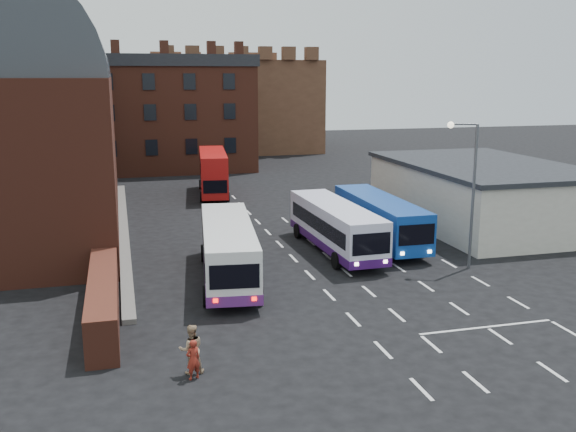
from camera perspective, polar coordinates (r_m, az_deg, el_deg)
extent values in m
plane|color=black|center=(28.38, 5.24, -8.57)|extent=(180.00, 180.00, 0.00)
cube|color=#602B1E|center=(46.55, -22.58, 5.14)|extent=(12.00, 28.00, 10.00)
cylinder|color=#1E2328|center=(46.27, -23.10, 11.28)|extent=(12.00, 26.00, 12.00)
cube|color=#602B1E|center=(28.40, -16.08, -7.07)|extent=(1.20, 10.00, 1.80)
cube|color=beige|center=(46.50, 16.85, 1.80)|extent=(10.00, 16.00, 4.00)
cube|color=#282B30|center=(46.18, 17.02, 4.37)|extent=(10.40, 16.40, 0.30)
cube|color=brown|center=(71.07, -12.34, 8.40)|extent=(22.00, 10.00, 11.00)
cube|color=brown|center=(92.20, -5.40, 9.80)|extent=(22.00, 22.00, 12.00)
cube|color=white|center=(32.35, -5.36, -2.78)|extent=(3.63, 10.82, 2.41)
cube|color=black|center=(32.31, -5.36, -2.53)|extent=(3.55, 9.64, 0.87)
cylinder|color=black|center=(35.89, -7.52, -3.30)|extent=(0.38, 0.99, 0.96)
cylinder|color=black|center=(29.08, -7.31, -7.08)|extent=(0.38, 0.99, 0.96)
cylinder|color=black|center=(35.99, -3.68, -3.17)|extent=(0.38, 0.99, 0.96)
cylinder|color=black|center=(29.20, -2.54, -6.91)|extent=(0.38, 0.99, 0.96)
cube|color=white|center=(37.40, 4.24, -0.75)|extent=(2.63, 10.37, 2.34)
cube|color=black|center=(37.37, 4.25, -0.54)|extent=(2.65, 9.17, 0.84)
cylinder|color=black|center=(35.20, 7.88, -3.64)|extent=(0.29, 0.94, 0.94)
cylinder|color=black|center=(41.40, 3.96, -1.11)|extent=(0.29, 0.94, 0.94)
cylinder|color=black|center=(34.33, 4.31, -3.98)|extent=(0.29, 0.94, 0.94)
cylinder|color=black|center=(40.67, 0.86, -1.34)|extent=(0.29, 0.94, 0.94)
cube|color=#0F3C95|center=(39.62, 8.14, -0.09)|extent=(2.42, 10.32, 2.34)
cube|color=black|center=(39.59, 8.15, 0.11)|extent=(2.47, 9.12, 0.84)
cylinder|color=black|center=(37.47, 11.66, -2.80)|extent=(0.27, 0.94, 0.94)
cylinder|color=black|center=(43.61, 7.69, -0.50)|extent=(0.27, 0.94, 0.94)
cylinder|color=black|center=(36.52, 8.35, -3.07)|extent=(0.27, 0.94, 0.94)
cylinder|color=black|center=(42.80, 4.78, -0.68)|extent=(0.27, 0.94, 0.94)
cube|color=red|center=(55.33, -6.68, 3.98)|extent=(3.19, 9.60, 3.34)
cube|color=black|center=(55.40, -6.67, 3.50)|extent=(3.11, 8.41, 0.77)
cylinder|color=black|center=(52.70, -5.37, 1.75)|extent=(0.33, 0.88, 0.86)
cylinder|color=black|center=(58.93, -5.70, 2.88)|extent=(0.33, 0.88, 0.86)
cylinder|color=black|center=(52.63, -7.69, 1.68)|extent=(0.33, 0.88, 0.86)
cylinder|color=black|center=(58.87, -7.79, 2.82)|extent=(0.33, 0.88, 0.86)
cylinder|color=#54575D|center=(34.96, 16.13, 1.55)|extent=(0.15, 0.15, 7.68)
cylinder|color=#54575D|center=(34.39, 15.39, 7.88)|extent=(1.28, 0.61, 0.10)
sphere|color=#FFF2CC|center=(34.31, 14.27, 7.85)|extent=(0.35, 0.35, 0.35)
imported|color=maroon|center=(22.50, -8.43, -12.50)|extent=(0.61, 0.51, 1.42)
imported|color=#A18362|center=(22.85, -8.59, -11.62)|extent=(0.88, 0.70, 1.77)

